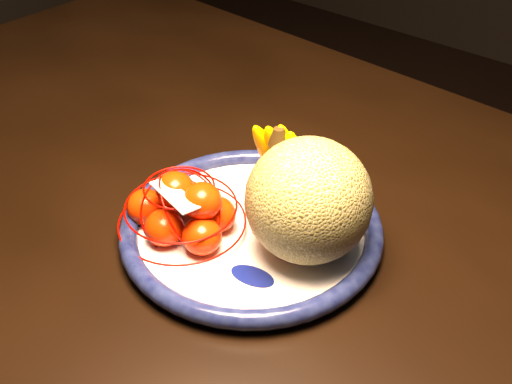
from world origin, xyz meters
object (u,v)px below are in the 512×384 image
Objects in this scene: fruit_bowl at (251,229)px; mandarin_bag at (184,211)px; cantaloupe at (309,200)px; banana_bunch at (287,160)px; dining_table at (224,204)px.

mandarin_bag is at bearing -139.65° from fruit_bowl.
banana_bunch is at bearing 144.54° from cantaloupe.
fruit_bowl is 0.11m from cantaloupe.
banana_bunch is (-0.07, 0.05, 0.00)m from cantaloupe.
mandarin_bag is at bearing -134.87° from banana_bunch.
mandarin_bag is at bearing -61.31° from dining_table.
cantaloupe is 0.84× the size of mandarin_bag.
dining_table is 0.22m from mandarin_bag.
cantaloupe is at bearing -18.47° from dining_table.
cantaloupe is 0.17m from mandarin_bag.
fruit_bowl is at bearing -109.29° from banana_bunch.
banana_bunch is (0.01, 0.07, 0.08)m from fruit_bowl.
banana_bunch is (0.15, -0.03, 0.17)m from dining_table.
fruit_bowl is 0.09m from mandarin_bag.
cantaloupe is 0.09m from banana_bunch.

